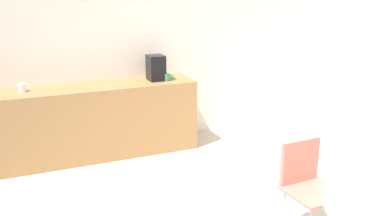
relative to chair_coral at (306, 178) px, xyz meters
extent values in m
cube|color=silver|center=(-0.59, 2.79, 0.78)|extent=(6.00, 0.10, 2.60)
cube|color=#9E7042|center=(-1.32, 2.44, -0.07)|extent=(2.53, 0.60, 0.90)
cylinder|color=silver|center=(0.15, 0.07, -0.31)|extent=(0.02, 0.02, 0.42)
cylinder|color=silver|center=(-0.16, 0.05, -0.31)|extent=(0.02, 0.02, 0.42)
cube|color=#DB7260|center=(0.01, -0.10, -0.08)|extent=(0.44, 0.44, 0.03)
cube|color=#DB7260|center=(0.00, 0.09, 0.12)|extent=(0.38, 0.06, 0.38)
cylinder|color=#338C59|center=(-0.38, 2.34, 0.43)|extent=(0.08, 0.08, 0.09)
torus|color=#338C59|center=(-0.33, 2.34, 0.43)|extent=(0.06, 0.01, 0.06)
cylinder|color=white|center=(-2.10, 2.46, 0.43)|extent=(0.08, 0.08, 0.09)
torus|color=white|center=(-2.04, 2.46, 0.43)|extent=(0.06, 0.01, 0.06)
cube|color=black|center=(-0.50, 2.44, 0.54)|extent=(0.20, 0.24, 0.32)
camera|label=1|loc=(-2.12, -2.54, 1.55)|focal=38.98mm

